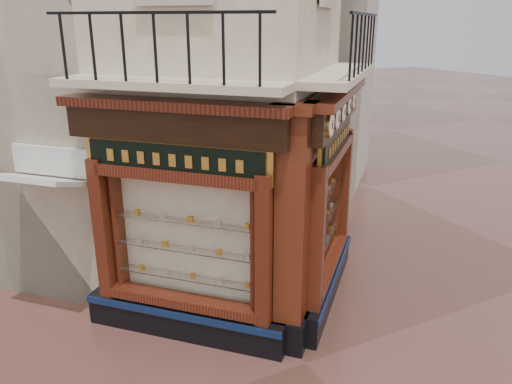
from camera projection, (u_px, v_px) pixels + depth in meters
ground at (305, 363)px, 7.76m from camera, size 80.00×80.00×0.00m
neighbour_left at (39, 2)px, 12.21m from camera, size 11.31×11.31×11.00m
neighbour_right at (224, 4)px, 14.32m from camera, size 11.31×11.31×11.00m
shopfront_left at (180, 227)px, 7.84m from camera, size 2.86×2.86×3.98m
shopfront_right at (329, 200)px, 9.04m from camera, size 2.86×2.86×3.98m
corner_pilaster at (292, 237)px, 7.55m from camera, size 0.85×0.85×3.98m
balcony at (263, 78)px, 7.65m from camera, size 5.94×2.97×1.03m
clock_a at (330, 125)px, 7.25m from camera, size 0.31×0.31×0.39m
clock_b at (337, 118)px, 7.75m from camera, size 0.30×0.30×0.37m
clock_c at (343, 111)px, 8.31m from camera, size 0.28×0.28×0.35m
clock_d at (348, 105)px, 8.89m from camera, size 0.27×0.27×0.34m
clock_e at (353, 101)px, 9.44m from camera, size 0.27×0.27×0.33m
awning at (56, 317)px, 8.98m from camera, size 1.78×1.78×0.35m
signboard_left at (174, 159)px, 7.41m from camera, size 2.21×2.21×0.59m
signboard_right at (336, 139)px, 8.66m from camera, size 2.02×2.02×0.54m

